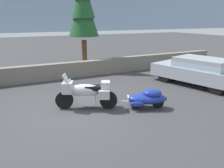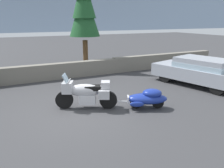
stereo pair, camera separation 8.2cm
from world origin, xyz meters
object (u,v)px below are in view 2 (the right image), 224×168
Objects in this scene: touring_motorcycle at (86,93)px; car_shaped_trailer at (147,98)px; sedan_at_right_edge at (199,70)px; pine_tree_tall at (84,3)px.

touring_motorcycle is 1.00× the size of car_shaped_trailer.
sedan_at_right_edge is (4.12, 1.43, 0.36)m from car_shaped_trailer.
pine_tree_tall reaches higher than car_shaped_trailer.
sedan_at_right_edge is at bearing 3.92° from touring_motorcycle.
sedan_at_right_edge reaches higher than touring_motorcycle.
pine_tree_tall is at bearing 122.10° from sedan_at_right_edge.
car_shaped_trailer is 0.44× the size of sedan_at_right_edge.
pine_tree_tall reaches higher than touring_motorcycle.
touring_motorcycle reaches higher than car_shaped_trailer.
pine_tree_tall is (2.34, 6.56, 3.58)m from touring_motorcycle.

